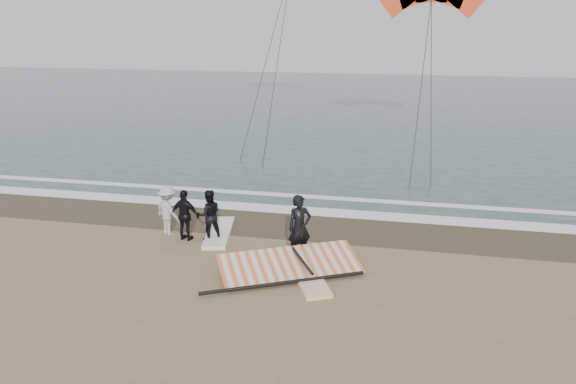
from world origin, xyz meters
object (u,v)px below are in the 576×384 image
board_cream (219,232)px  sail_rig (289,265)px  man_main (300,227)px  board_white (308,277)px

board_cream → sail_rig: (2.77, -2.27, 0.14)m
man_main → board_cream: 3.31m
board_white → board_cream: 4.23m
sail_rig → board_cream: bearing=140.7°
board_white → sail_rig: 0.67m
board_white → board_cream: (-3.35, 2.58, 0.01)m
board_cream → board_white: bearing=-49.0°
man_main → board_cream: (-2.88, 1.36, -0.89)m
man_main → sail_rig: size_ratio=0.47×
board_white → board_cream: board_cream is taller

